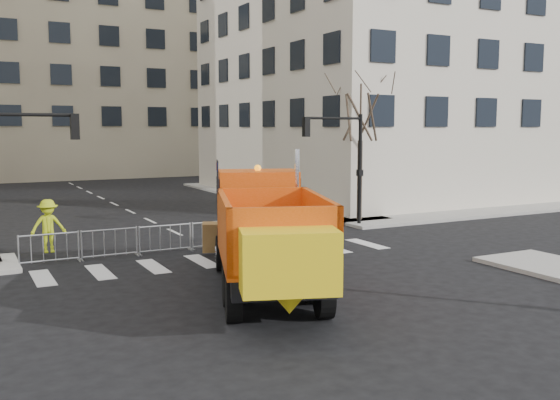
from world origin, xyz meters
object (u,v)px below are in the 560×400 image
plow_truck (267,231)px  cop_b (232,232)px  cop_c (264,237)px  newspaper_box (309,222)px  worker (48,226)px  cop_a (279,230)px

plow_truck → cop_b: 5.32m
cop_b → cop_c: bearing=118.4°
cop_c → newspaper_box: bearing=160.4°
plow_truck → worker: bearing=49.5°
cop_a → worker: size_ratio=1.03×
cop_a → newspaper_box: cop_a is taller
cop_a → cop_c: size_ratio=1.17×
plow_truck → worker: 9.73m
cop_b → worker: size_ratio=0.95×
plow_truck → newspaper_box: bearing=-18.3°
cop_b → newspaper_box: cop_b is taller
newspaper_box → worker: bearing=-168.5°
plow_truck → newspaper_box: (5.71, 7.35, -1.12)m
worker → cop_a: bearing=-31.8°
plow_truck → worker: plow_truck is taller
cop_a → newspaper_box: bearing=-177.5°
cop_b → cop_a: bearing=141.9°
cop_c → newspaper_box: (3.79, 3.32, -0.18)m
plow_truck → cop_a: 5.03m
cop_a → plow_truck: bearing=15.6°
plow_truck → cop_a: plow_truck is taller
cop_b → cop_c: size_ratio=1.07×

